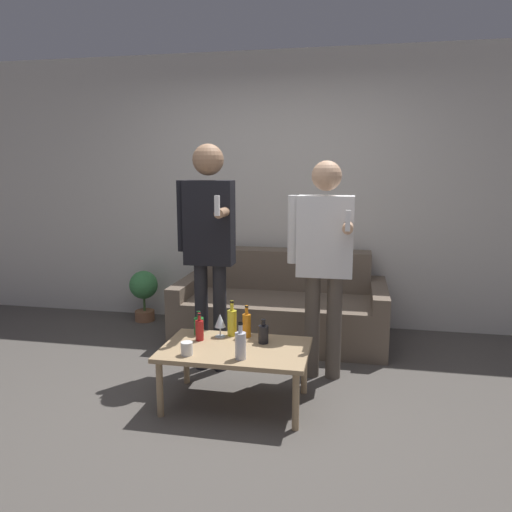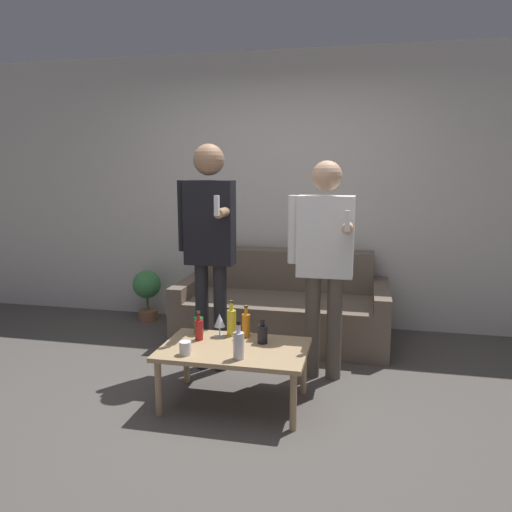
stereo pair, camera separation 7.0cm
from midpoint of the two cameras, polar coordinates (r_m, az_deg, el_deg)
name	(u,v)px [view 2 (the right image)]	position (r m, az deg, el deg)	size (l,w,h in m)	color
ground_plane	(225,410)	(3.47, -2.93, -17.17)	(16.00, 16.00, 0.00)	#514C47
wall_back	(278,191)	(5.05, 2.97, 7.38)	(8.00, 0.06, 2.70)	silver
couch	(284,308)	(4.72, 3.59, -5.94)	(1.91, 0.94, 0.79)	#6B5B4C
coffee_table	(234,353)	(3.40, -1.91, -11.06)	(0.98, 0.62, 0.41)	tan
bottle_orange	(199,329)	(3.52, -5.97, -8.32)	(0.06, 0.06, 0.19)	#B21E1E
bottle_green	(232,322)	(3.59, -2.25, -7.52)	(0.07, 0.07, 0.26)	yellow
bottle_dark	(199,325)	(3.64, -6.03, -7.85)	(0.07, 0.07, 0.17)	#23752D
bottle_yellow	(239,345)	(3.17, -1.36, -10.08)	(0.07, 0.07, 0.24)	silver
bottle_red	(246,325)	(3.55, -0.57, -7.84)	(0.06, 0.06, 0.23)	orange
bottle_clear	(262,334)	(3.44, 1.33, -8.86)	(0.07, 0.07, 0.17)	black
wine_glass_near	(220,321)	(3.56, -3.62, -7.42)	(0.08, 0.08, 0.17)	silver
cup_on_table	(185,348)	(3.28, -7.47, -10.39)	(0.08, 0.08, 0.09)	white
person_standing_left	(209,236)	(3.83, -4.84, 2.29)	(0.44, 0.44, 1.76)	#232328
person_standing_right	(324,253)	(3.71, 8.35, 0.36)	(0.48, 0.42, 1.64)	brown
potted_plant	(147,289)	(5.34, -11.99, -3.71)	(0.29, 0.29, 0.53)	#936042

